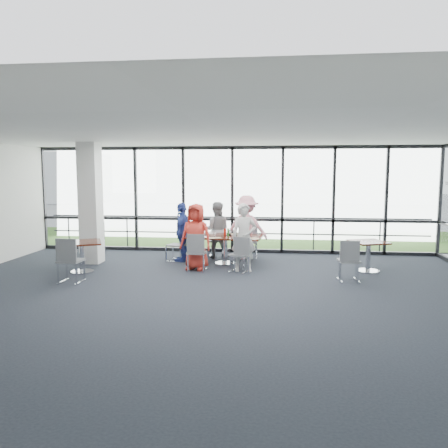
# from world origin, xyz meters

# --- Properties ---
(floor) EXTENTS (12.00, 10.00, 0.02)m
(floor) POSITION_xyz_m (0.00, 0.00, -0.01)
(floor) COLOR black
(floor) RESTS_ON ground
(ceiling) EXTENTS (12.00, 10.00, 0.04)m
(ceiling) POSITION_xyz_m (0.00, 0.00, 3.20)
(ceiling) COLOR white
(ceiling) RESTS_ON ground
(wall_front) EXTENTS (12.00, 0.10, 3.20)m
(wall_front) POSITION_xyz_m (0.00, -5.00, 1.60)
(wall_front) COLOR silver
(wall_front) RESTS_ON ground
(curtain_wall_back) EXTENTS (12.00, 0.10, 3.20)m
(curtain_wall_back) POSITION_xyz_m (0.00, 5.00, 1.60)
(curtain_wall_back) COLOR white
(curtain_wall_back) RESTS_ON ground
(structural_column) EXTENTS (0.50, 0.50, 3.20)m
(structural_column) POSITION_xyz_m (-3.60, 3.00, 1.60)
(structural_column) COLOR silver
(structural_column) RESTS_ON ground
(apron) EXTENTS (80.00, 70.00, 0.02)m
(apron) POSITION_xyz_m (0.00, 10.00, -0.02)
(apron) COLOR gray
(apron) RESTS_ON ground
(grass_strip) EXTENTS (80.00, 5.00, 0.01)m
(grass_strip) POSITION_xyz_m (0.00, 8.00, 0.01)
(grass_strip) COLOR #294F16
(grass_strip) RESTS_ON ground
(hangar_main) EXTENTS (24.00, 10.00, 6.00)m
(hangar_main) POSITION_xyz_m (4.00, 32.00, 3.00)
(hangar_main) COLOR silver
(hangar_main) RESTS_ON ground
(hangar_aux) EXTENTS (10.00, 6.00, 4.00)m
(hangar_aux) POSITION_xyz_m (-18.00, 28.00, 2.00)
(hangar_aux) COLOR silver
(hangar_aux) RESTS_ON ground
(guard_rail) EXTENTS (12.00, 0.06, 0.06)m
(guard_rail) POSITION_xyz_m (0.00, 5.60, 0.50)
(guard_rail) COLOR #2D2D33
(guard_rail) RESTS_ON ground
(main_table) EXTENTS (2.04, 1.28, 0.75)m
(main_table) POSITION_xyz_m (-0.02, 3.24, 0.63)
(main_table) COLOR #350F09
(main_table) RESTS_ON ground
(side_table_left) EXTENTS (1.20, 1.20, 0.75)m
(side_table_left) POSITION_xyz_m (-3.39, 1.86, 0.64)
(side_table_left) COLOR #350F09
(side_table_left) RESTS_ON ground
(side_table_right) EXTENTS (0.99, 0.99, 0.75)m
(side_table_right) POSITION_xyz_m (3.55, 2.71, 0.62)
(side_table_right) COLOR #350F09
(side_table_right) RESTS_ON ground
(diner_near_left) EXTENTS (0.90, 0.69, 1.65)m
(diner_near_left) POSITION_xyz_m (-0.68, 2.48, 0.83)
(diner_near_left) COLOR red
(diner_near_left) RESTS_ON ground
(diner_near_right) EXTENTS (0.67, 0.53, 1.67)m
(diner_near_right) POSITION_xyz_m (0.53, 2.40, 0.84)
(diner_near_right) COLOR beige
(diner_near_right) RESTS_ON ground
(diner_far_left) EXTENTS (0.80, 0.53, 1.59)m
(diner_far_left) POSITION_xyz_m (-0.36, 4.03, 0.80)
(diner_far_left) COLOR gray
(diner_far_left) RESTS_ON ground
(diner_far_right) EXTENTS (1.23, 0.75, 1.78)m
(diner_far_right) POSITION_xyz_m (0.50, 3.94, 0.89)
(diner_far_right) COLOR pink
(diner_far_right) RESTS_ON ground
(diner_end) EXTENTS (0.54, 0.95, 1.60)m
(diner_end) POSITION_xyz_m (-1.22, 3.44, 0.80)
(diner_end) COLOR navy
(diner_end) RESTS_ON ground
(chair_main_nl) EXTENTS (0.47, 0.47, 0.92)m
(chair_main_nl) POSITION_xyz_m (-0.63, 2.31, 0.46)
(chair_main_nl) COLOR slate
(chair_main_nl) RESTS_ON ground
(chair_main_nr) EXTENTS (0.55, 0.55, 0.86)m
(chair_main_nr) POSITION_xyz_m (0.42, 2.30, 0.43)
(chair_main_nr) COLOR slate
(chair_main_nr) RESTS_ON ground
(chair_main_fl) EXTENTS (0.51, 0.51, 0.94)m
(chair_main_fl) POSITION_xyz_m (-0.36, 4.19, 0.47)
(chair_main_fl) COLOR slate
(chair_main_fl) RESTS_ON ground
(chair_main_fr) EXTENTS (0.47, 0.47, 0.94)m
(chair_main_fr) POSITION_xyz_m (0.57, 4.09, 0.47)
(chair_main_fr) COLOR slate
(chair_main_fr) RESTS_ON ground
(chair_main_end) EXTENTS (0.55, 0.55, 0.89)m
(chair_main_end) POSITION_xyz_m (-1.38, 3.44, 0.45)
(chair_main_end) COLOR slate
(chair_main_end) RESTS_ON ground
(chair_spare_la) EXTENTS (0.50, 0.50, 0.98)m
(chair_spare_la) POSITION_xyz_m (-3.17, 0.86, 0.49)
(chair_spare_la) COLOR slate
(chair_spare_la) RESTS_ON ground
(chair_spare_lb) EXTENTS (0.64, 0.64, 1.00)m
(chair_spare_lb) POSITION_xyz_m (-3.84, 3.45, 0.50)
(chair_spare_lb) COLOR slate
(chair_spare_lb) RESTS_ON ground
(chair_spare_r) EXTENTS (0.49, 0.49, 0.91)m
(chair_spare_r) POSITION_xyz_m (2.91, 1.69, 0.46)
(chair_spare_r) COLOR slate
(chair_spare_r) RESTS_ON ground
(plate_nl) EXTENTS (0.27, 0.27, 0.01)m
(plate_nl) POSITION_xyz_m (-0.60, 2.93, 0.76)
(plate_nl) COLOR white
(plate_nl) RESTS_ON main_table
(plate_nr) EXTENTS (0.28, 0.28, 0.01)m
(plate_nr) POSITION_xyz_m (0.52, 2.85, 0.76)
(plate_nr) COLOR white
(plate_nr) RESTS_ON main_table
(plate_fl) EXTENTS (0.28, 0.28, 0.01)m
(plate_fl) POSITION_xyz_m (-0.46, 3.64, 0.76)
(plate_fl) COLOR white
(plate_fl) RESTS_ON main_table
(plate_fr) EXTENTS (0.24, 0.24, 0.01)m
(plate_fr) POSITION_xyz_m (0.48, 3.58, 0.76)
(plate_fr) COLOR white
(plate_fr) RESTS_ON main_table
(plate_end) EXTENTS (0.26, 0.26, 0.01)m
(plate_end) POSITION_xyz_m (-0.81, 3.32, 0.76)
(plate_end) COLOR white
(plate_end) RESTS_ON main_table
(tumbler_a) EXTENTS (0.07, 0.07, 0.13)m
(tumbler_a) POSITION_xyz_m (-0.29, 3.02, 0.82)
(tumbler_a) COLOR white
(tumbler_a) RESTS_ON main_table
(tumbler_b) EXTENTS (0.07, 0.07, 0.14)m
(tumbler_b) POSITION_xyz_m (0.28, 2.97, 0.82)
(tumbler_b) COLOR white
(tumbler_b) RESTS_ON main_table
(tumbler_c) EXTENTS (0.07, 0.07, 0.14)m
(tumbler_c) POSITION_xyz_m (0.10, 3.42, 0.82)
(tumbler_c) COLOR white
(tumbler_c) RESTS_ON main_table
(tumbler_d) EXTENTS (0.07, 0.07, 0.14)m
(tumbler_d) POSITION_xyz_m (-0.70, 3.18, 0.82)
(tumbler_d) COLOR white
(tumbler_d) RESTS_ON main_table
(menu_a) EXTENTS (0.39, 0.34, 0.00)m
(menu_a) POSITION_xyz_m (-0.25, 2.83, 0.75)
(menu_a) COLOR silver
(menu_a) RESTS_ON main_table
(menu_b) EXTENTS (0.31, 0.22, 0.00)m
(menu_b) POSITION_xyz_m (0.72, 2.86, 0.75)
(menu_b) COLOR silver
(menu_b) RESTS_ON main_table
(menu_c) EXTENTS (0.32, 0.23, 0.00)m
(menu_c) POSITION_xyz_m (0.12, 3.58, 0.75)
(menu_c) COLOR silver
(menu_c) RESTS_ON main_table
(condiment_caddy) EXTENTS (0.10, 0.07, 0.04)m
(condiment_caddy) POSITION_xyz_m (0.07, 3.32, 0.77)
(condiment_caddy) COLOR black
(condiment_caddy) RESTS_ON main_table
(ketchup_bottle) EXTENTS (0.06, 0.06, 0.18)m
(ketchup_bottle) POSITION_xyz_m (-0.04, 3.34, 0.84)
(ketchup_bottle) COLOR #B81003
(ketchup_bottle) RESTS_ON main_table
(green_bottle) EXTENTS (0.05, 0.05, 0.20)m
(green_bottle) POSITION_xyz_m (0.05, 3.24, 0.85)
(green_bottle) COLOR #27782C
(green_bottle) RESTS_ON main_table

